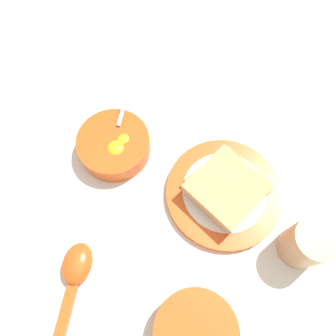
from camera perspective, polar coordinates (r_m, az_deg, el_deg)
The scene contains 7 objects.
ground_plane at distance 0.57m, azimuth 9.93°, elevation -15.71°, with size 3.00×3.00×0.00m, color silver.
egg_bowl at distance 0.61m, azimuth -9.33°, elevation 3.98°, with size 0.14×0.13×0.07m.
toast_plate at distance 0.59m, azimuth 9.70°, elevation -4.28°, with size 0.20×0.20×0.01m.
toast_sandwich at distance 0.56m, azimuth 10.22°, elevation -3.30°, with size 0.16×0.16×0.04m.
soup_spoon at distance 0.56m, azimuth -15.84°, elevation -17.03°, with size 0.16×0.06×0.03m.
congee_bowl at distance 0.53m, azimuth 4.80°, elevation -26.63°, with size 0.12×0.12×0.04m.
drinking_cup at distance 0.56m, azimuth 23.14°, elevation -11.92°, with size 0.07×0.07×0.09m.
Camera 1 is at (0.06, -0.10, 0.55)m, focal length 35.00 mm.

